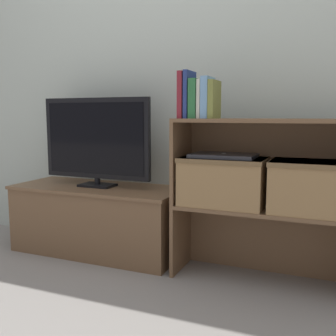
{
  "coord_description": "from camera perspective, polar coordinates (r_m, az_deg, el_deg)",
  "views": [
    {
      "loc": [
        0.86,
        -1.9,
        0.89
      ],
      "look_at": [
        0.0,
        0.16,
        0.59
      ],
      "focal_mm": 42.0,
      "sensor_mm": 36.0,
      "label": 1
    }
  ],
  "objects": [
    {
      "name": "laptop",
      "position": [
        2.12,
        8.08,
        1.8
      ],
      "size": [
        0.34,
        0.23,
        0.02
      ],
      "color": "#2D2D33",
      "rests_on": "storage_basket_left"
    },
    {
      "name": "ground_plane",
      "position": [
        2.27,
        -1.59,
        -15.34
      ],
      "size": [
        16.0,
        16.0,
        0.0
      ],
      "primitive_type": "plane",
      "color": "gray"
    },
    {
      "name": "book_navy",
      "position": [
        2.13,
        3.16,
        10.56
      ],
      "size": [
        0.02,
        0.15,
        0.25
      ],
      "color": "navy",
      "rests_on": "bookshelf_upper_tier"
    },
    {
      "name": "bookshelf_upper_tier",
      "position": [
        2.15,
        14.73,
        2.46
      ],
      "size": [
        0.98,
        0.32,
        0.47
      ],
      "color": "brown",
      "rests_on": "bookshelf_lower_tier"
    },
    {
      "name": "storage_basket_left",
      "position": [
        2.14,
        8.02,
        -1.64
      ],
      "size": [
        0.45,
        0.28,
        0.26
      ],
      "color": "#937047",
      "rests_on": "bookshelf_lower_tier"
    },
    {
      "name": "book_olive",
      "position": [
        2.09,
        6.75,
        9.84
      ],
      "size": [
        0.03,
        0.16,
        0.2
      ],
      "color": "olive",
      "rests_on": "bookshelf_upper_tier"
    },
    {
      "name": "book_forest",
      "position": [
        2.12,
        4.08,
        9.97
      ],
      "size": [
        0.04,
        0.15,
        0.21
      ],
      "color": "#286638",
      "rests_on": "bookshelf_upper_tier"
    },
    {
      "name": "tv_stand",
      "position": [
        2.61,
        -10.08,
        -7.28
      ],
      "size": [
        1.1,
        0.46,
        0.43
      ],
      "color": "brown",
      "rests_on": "ground_plane"
    },
    {
      "name": "storage_basket_right",
      "position": [
        2.07,
        20.76,
        -2.37
      ],
      "size": [
        0.45,
        0.28,
        0.26
      ],
      "color": "#937047",
      "rests_on": "bookshelf_lower_tier"
    },
    {
      "name": "wall_back",
      "position": [
        2.54,
        2.82,
        14.77
      ],
      "size": [
        10.0,
        0.05,
        2.4
      ],
      "color": "#B2BCB2",
      "rests_on": "ground_plane"
    },
    {
      "name": "bookshelf_lower_tier",
      "position": [
        2.23,
        14.34,
        -8.82
      ],
      "size": [
        0.98,
        0.32,
        0.4
      ],
      "color": "brown",
      "rests_on": "ground_plane"
    },
    {
      "name": "tv",
      "position": [
        2.53,
        -10.37,
        4.02
      ],
      "size": [
        0.75,
        0.14,
        0.56
      ],
      "color": "black",
      "rests_on": "tv_stand"
    },
    {
      "name": "book_ivory",
      "position": [
        2.11,
        4.92,
        9.91
      ],
      "size": [
        0.02,
        0.13,
        0.2
      ],
      "color": "silver",
      "rests_on": "bookshelf_upper_tier"
    },
    {
      "name": "book_skyblue",
      "position": [
        2.1,
        5.78,
        10.1
      ],
      "size": [
        0.04,
        0.15,
        0.22
      ],
      "color": "#709ECC",
      "rests_on": "bookshelf_upper_tier"
    },
    {
      "name": "book_maroon",
      "position": [
        2.14,
        2.37,
        10.49
      ],
      "size": [
        0.03,
        0.15,
        0.25
      ],
      "color": "maroon",
      "rests_on": "bookshelf_upper_tier"
    }
  ]
}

